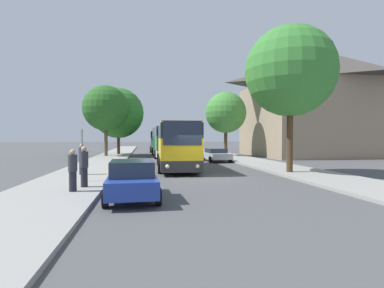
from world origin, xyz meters
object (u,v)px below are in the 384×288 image
parked_car_left_curb (132,179)px  tree_right_mid (290,71)px  pedestrian_waiting_far (84,166)px  tree_left_near (118,113)px  bus_front (176,145)px  tree_left_far (106,108)px  pedestrian_walking_back (82,159)px  tree_right_near (226,113)px  bus_rear (159,141)px  pedestrian_waiting_near (73,170)px  bus_stop_sign (82,149)px  parked_car_right_near (216,155)px  bus_middle (164,141)px

parked_car_left_curb → tree_right_mid: (9.75, 6.43, 5.84)m
pedestrian_waiting_far → tree_left_near: size_ratio=0.21×
bus_front → tree_left_far: (-6.98, 14.90, 4.12)m
pedestrian_walking_back → tree_left_far: 19.44m
tree_right_mid → tree_left_far: bearing=125.4°
tree_left_near → tree_right_near: (13.29, -5.43, -0.22)m
bus_rear → pedestrian_waiting_far: bearing=-96.0°
pedestrian_waiting_near → tree_left_far: (-1.65, 24.64, 4.90)m
parked_car_left_curb → bus_rear: bearing=83.4°
pedestrian_waiting_far → bus_stop_sign: bearing=-10.5°
tree_right_mid → tree_left_near: bearing=118.8°
parked_car_left_curb → parked_car_right_near: bearing=64.0°
bus_rear → pedestrian_waiting_near: bearing=-96.1°
tree_right_near → bus_stop_sign: bearing=-123.4°
bus_stop_sign → pedestrian_waiting_near: 3.03m
bus_front → parked_car_right_near: bus_front is taller
bus_rear → tree_left_far: (-7.03, -12.56, 4.14)m
tree_left_near → bus_rear: bearing=57.2°
bus_middle → bus_rear: bus_middle is taller
bus_rear → tree_left_near: tree_left_near is taller
pedestrian_waiting_near → tree_left_near: 28.52m
pedestrian_waiting_near → parked_car_left_curb: bearing=41.8°
bus_front → tree_right_mid: tree_right_mid is taller
tree_left_far → pedestrian_waiting_near: bearing=-86.2°
tree_right_near → bus_middle: bearing=171.5°
bus_stop_sign → tree_right_mid: tree_right_mid is taller
tree_right_mid → bus_middle: bearing=110.1°
pedestrian_walking_back → tree_right_near: (13.63, 16.87, 4.32)m
parked_car_left_curb → tree_left_near: (-2.89, 29.44, 4.86)m
bus_rear → pedestrian_walking_back: size_ratio=5.88×
tree_right_mid → bus_stop_sign: bearing=-169.9°
pedestrian_waiting_far → tree_right_mid: bearing=-95.5°
parked_car_right_near → tree_left_far: size_ratio=0.50×
bus_front → bus_stop_sign: 8.77m
bus_middle → tree_left_far: (-7.01, 0.81, 4.02)m
parked_car_left_curb → tree_left_far: (-4.09, 25.94, 5.15)m
pedestrian_waiting_near → pedestrian_walking_back: 5.89m
bus_middle → tree_right_mid: tree_right_mid is taller
parked_car_right_near → tree_left_far: (-11.56, 8.99, 5.23)m
bus_rear → parked_car_left_curb: bearing=-92.3°
tree_left_near → tree_right_near: size_ratio=1.14×
bus_middle → tree_left_far: bearing=172.8°
pedestrian_waiting_far → tree_right_mid: size_ratio=0.19×
bus_middle → parked_car_right_near: bus_middle is taller
bus_middle → tree_left_far: size_ratio=1.38×
parked_car_right_near → tree_left_near: bearing=-53.6°
parked_car_left_curb → tree_left_near: 29.98m
bus_stop_sign → pedestrian_waiting_far: (0.45, -1.84, -0.72)m
bus_rear → bus_middle: bearing=-88.0°
bus_rear → parked_car_right_near: 22.05m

